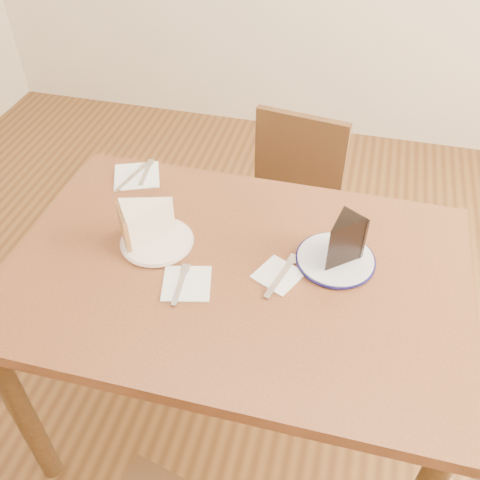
{
  "coord_description": "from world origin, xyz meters",
  "views": [
    {
      "loc": [
        0.25,
        -0.94,
        1.75
      ],
      "look_at": [
        -0.0,
        0.05,
        0.8
      ],
      "focal_mm": 40.0,
      "sensor_mm": 36.0,
      "label": 1
    }
  ],
  "objects_px": {
    "chocolate_cake": "(340,244)",
    "table": "(236,293)",
    "carrot_cake": "(150,220)",
    "plate_navy": "(335,260)",
    "plate_cream": "(157,241)",
    "chair_far": "(286,217)"
  },
  "relations": [
    {
      "from": "plate_cream",
      "to": "carrot_cake",
      "type": "height_order",
      "value": "carrot_cake"
    },
    {
      "from": "table",
      "to": "plate_navy",
      "type": "relative_size",
      "value": 5.96
    },
    {
      "from": "table",
      "to": "plate_cream",
      "type": "bearing_deg",
      "value": 170.53
    },
    {
      "from": "chocolate_cake",
      "to": "chair_far",
      "type": "bearing_deg",
      "value": -36.46
    },
    {
      "from": "plate_navy",
      "to": "chocolate_cake",
      "type": "xyz_separation_m",
      "value": [
        0.0,
        -0.01,
        0.07
      ]
    },
    {
      "from": "plate_cream",
      "to": "carrot_cake",
      "type": "xyz_separation_m",
      "value": [
        -0.02,
        0.02,
        0.06
      ]
    },
    {
      "from": "table",
      "to": "carrot_cake",
      "type": "bearing_deg",
      "value": 167.31
    },
    {
      "from": "plate_cream",
      "to": "carrot_cake",
      "type": "bearing_deg",
      "value": 139.36
    },
    {
      "from": "carrot_cake",
      "to": "chocolate_cake",
      "type": "height_order",
      "value": "chocolate_cake"
    },
    {
      "from": "chair_far",
      "to": "plate_navy",
      "type": "height_order",
      "value": "chair_far"
    },
    {
      "from": "plate_cream",
      "to": "plate_navy",
      "type": "distance_m",
      "value": 0.48
    },
    {
      "from": "carrot_cake",
      "to": "chair_far",
      "type": "bearing_deg",
      "value": 115.26
    },
    {
      "from": "plate_cream",
      "to": "plate_navy",
      "type": "relative_size",
      "value": 0.95
    },
    {
      "from": "chocolate_cake",
      "to": "table",
      "type": "bearing_deg",
      "value": 47.86
    },
    {
      "from": "table",
      "to": "plate_navy",
      "type": "xyz_separation_m",
      "value": [
        0.25,
        0.09,
        0.1
      ]
    },
    {
      "from": "table",
      "to": "carrot_cake",
      "type": "height_order",
      "value": "carrot_cake"
    },
    {
      "from": "plate_navy",
      "to": "carrot_cake",
      "type": "xyz_separation_m",
      "value": [
        -0.5,
        -0.03,
        0.06
      ]
    },
    {
      "from": "chocolate_cake",
      "to": "plate_cream",
      "type": "bearing_deg",
      "value": 35.24
    },
    {
      "from": "table",
      "to": "plate_cream",
      "type": "relative_size",
      "value": 6.26
    },
    {
      "from": "chair_far",
      "to": "chocolate_cake",
      "type": "distance_m",
      "value": 0.66
    },
    {
      "from": "chair_far",
      "to": "carrot_cake",
      "type": "relative_size",
      "value": 6.0
    },
    {
      "from": "carrot_cake",
      "to": "plate_navy",
      "type": "bearing_deg",
      "value": 58.0
    }
  ]
}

